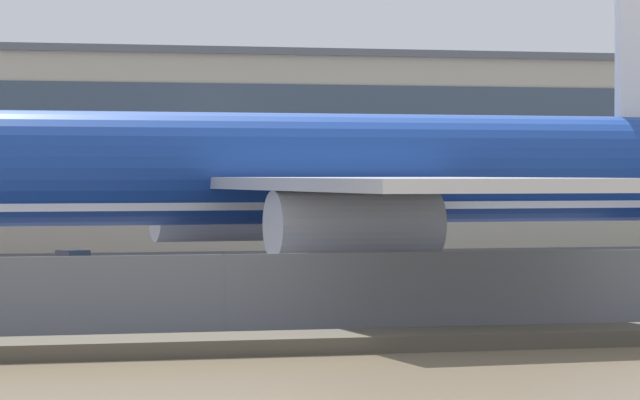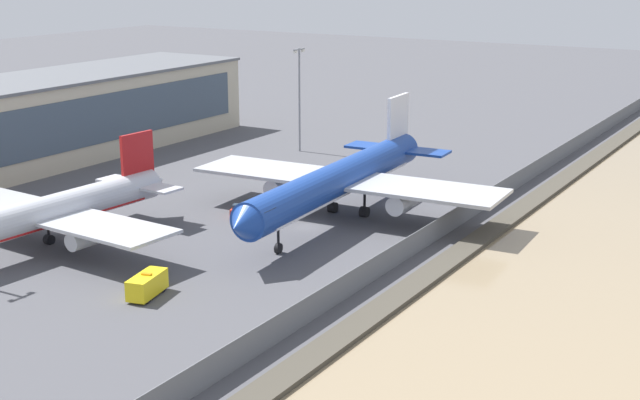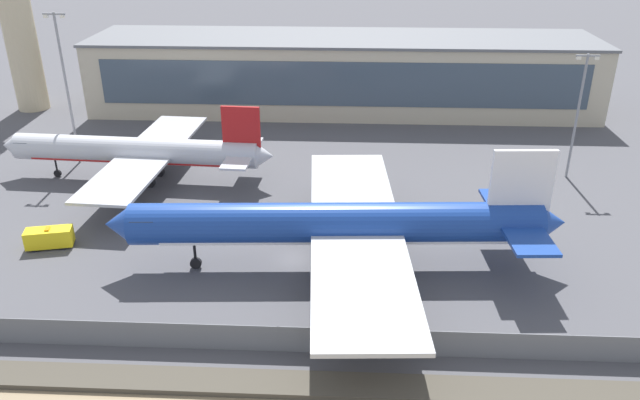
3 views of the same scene
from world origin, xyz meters
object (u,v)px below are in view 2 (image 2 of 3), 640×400
cargo_jet_blue (341,179)px  passenger_jet_silver (44,214)px  ops_van (146,285)px  baggage_tug (239,211)px  apron_light_mast_apron_east (299,93)px

cargo_jet_blue → passenger_jet_silver: cargo_jet_blue is taller
ops_van → passenger_jet_silver: bearing=75.9°
cargo_jet_blue → baggage_tug: size_ratio=13.81×
baggage_tug → ops_van: bearing=-162.1°
ops_van → apron_light_mast_apron_east: apron_light_mast_apron_east is taller
baggage_tug → ops_van: (-27.92, -9.03, 0.47)m
passenger_jet_silver → ops_van: size_ratio=7.22×
cargo_jet_blue → baggage_tug: (-6.30, 11.89, -4.47)m
cargo_jet_blue → passenger_jet_silver: (-29.27, 22.62, -0.82)m
passenger_jet_silver → baggage_tug: size_ratio=11.21×
cargo_jet_blue → baggage_tug: bearing=117.9°
cargo_jet_blue → apron_light_mast_apron_east: 42.57m
cargo_jet_blue → ops_van: (-34.22, 2.86, -3.99)m
baggage_tug → apron_light_mast_apron_east: size_ratio=0.20×
passenger_jet_silver → apron_light_mast_apron_east: bearing=4.1°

